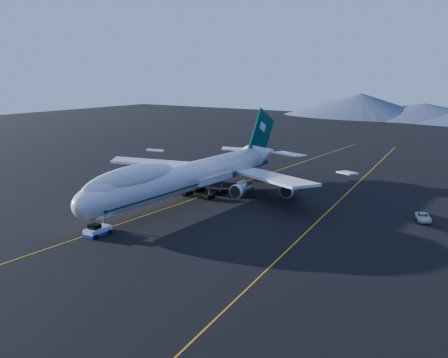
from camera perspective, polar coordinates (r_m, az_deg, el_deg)
The scene contains 6 objects.
ground at distance 115.84m, azimuth -3.85°, elevation -2.41°, with size 500.00×500.00×0.00m, color black.
taxiway_line_main at distance 115.83m, azimuth -3.85°, elevation -2.41°, with size 0.25×220.00×0.01m, color orange.
taxiway_line_side at distance 109.64m, azimuth 11.95°, elevation -3.50°, with size 0.25×200.00×0.01m, color orange.
boeing_747 at distance 114.53m, azimuth -3.88°, elevation 0.41°, with size 59.62×72.43×19.37m.
pushback_tug at distance 93.91m, azimuth -14.23°, elevation -5.84°, with size 3.13×5.25×2.24m.
service_van at distance 107.17m, azimuth 21.81°, elevation -4.07°, with size 2.57×5.58×1.55m, color silver.
Camera 1 is at (69.30, -88.10, 29.21)m, focal length 40.00 mm.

